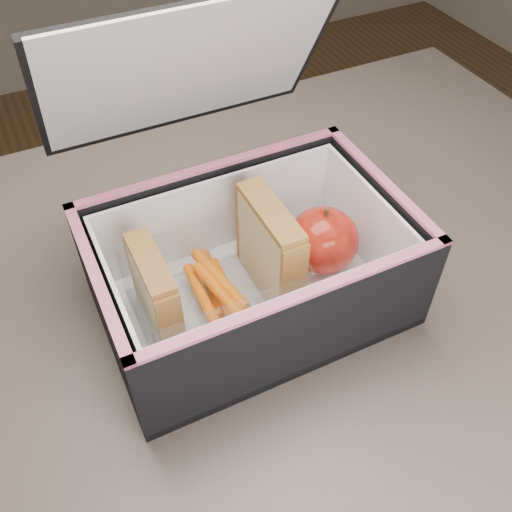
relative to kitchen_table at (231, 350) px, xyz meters
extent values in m
cube|color=brown|center=(0.00, 0.00, 0.08)|extent=(1.20, 0.80, 0.03)
cube|color=#382D26|center=(0.55, 0.35, -0.30)|extent=(0.05, 0.05, 0.72)
cube|color=black|center=(0.02, 0.14, 0.30)|extent=(0.31, 0.11, 0.18)
cube|color=tan|center=(-0.09, -0.01, 0.15)|extent=(0.01, 0.09, 0.09)
cube|color=#BD545B|center=(-0.08, -0.01, 0.15)|extent=(0.01, 0.08, 0.09)
cube|color=tan|center=(-0.07, -0.01, 0.15)|extent=(0.01, 0.09, 0.09)
cube|color=olive|center=(-0.08, -0.01, 0.20)|extent=(0.02, 0.09, 0.01)
cube|color=tan|center=(0.04, -0.01, 0.16)|extent=(0.01, 0.10, 0.11)
cube|color=#BD545B|center=(0.05, -0.01, 0.16)|extent=(0.01, 0.10, 0.10)
cube|color=tan|center=(0.06, -0.01, 0.16)|extent=(0.01, 0.10, 0.11)
cube|color=olive|center=(0.05, -0.01, 0.22)|extent=(0.03, 0.10, 0.01)
cylinder|color=orange|center=(0.00, 0.00, 0.11)|extent=(0.02, 0.10, 0.01)
cylinder|color=orange|center=(-0.03, -0.01, 0.13)|extent=(0.01, 0.10, 0.01)
cylinder|color=orange|center=(-0.01, 0.00, 0.14)|extent=(0.03, 0.10, 0.01)
cylinder|color=orange|center=(-0.01, 0.02, 0.11)|extent=(0.03, 0.10, 0.01)
cylinder|color=orange|center=(-0.01, -0.04, 0.13)|extent=(0.01, 0.10, 0.01)
cylinder|color=orange|center=(-0.02, -0.02, 0.14)|extent=(0.03, 0.10, 0.01)
cylinder|color=orange|center=(0.00, 0.00, 0.11)|extent=(0.02, 0.10, 0.01)
cube|color=white|center=(0.11, -0.01, 0.11)|extent=(0.10, 0.10, 0.01)
ellipsoid|color=#7D0C03|center=(0.11, -0.01, 0.15)|extent=(0.08, 0.08, 0.07)
cylinder|color=#49331A|center=(0.11, -0.01, 0.19)|extent=(0.00, 0.01, 0.01)
camera|label=1|loc=(-0.15, -0.38, 0.59)|focal=40.00mm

